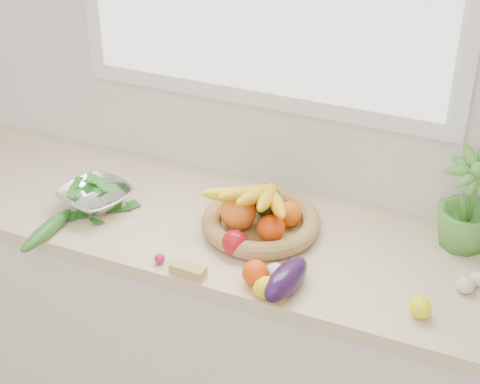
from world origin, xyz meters
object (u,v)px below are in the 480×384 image
at_px(potted_herb, 469,201).
at_px(cucumber, 47,230).
at_px(apple, 235,243).
at_px(colander_with_spinach, 95,193).
at_px(eggplant, 286,279).
at_px(fruit_basket, 260,216).

bearing_deg(potted_herb, cucumber, -158.54).
height_order(cucumber, potted_herb, potted_herb).
xyz_separation_m(apple, colander_with_spinach, (-0.52, 0.05, 0.02)).
distance_m(eggplant, colander_with_spinach, 0.74).
distance_m(apple, eggplant, 0.23).
relative_size(eggplant, potted_herb, 0.63).
height_order(eggplant, cucumber, eggplant).
relative_size(eggplant, colander_with_spinach, 0.75).
relative_size(cucumber, colander_with_spinach, 0.90).
xyz_separation_m(eggplant, fruit_basket, (-0.18, 0.25, 0.01)).
distance_m(apple, potted_herb, 0.71).
relative_size(apple, potted_herb, 0.25).
bearing_deg(colander_with_spinach, fruit_basket, 10.35).
height_order(cucumber, fruit_basket, fruit_basket).
bearing_deg(colander_with_spinach, cucumber, -105.12).
xyz_separation_m(cucumber, colander_with_spinach, (0.05, 0.20, 0.04)).
xyz_separation_m(cucumber, fruit_basket, (0.60, 0.30, 0.03)).
bearing_deg(eggplant, colander_with_spinach, 168.08).
xyz_separation_m(fruit_basket, colander_with_spinach, (-0.55, -0.10, 0.01)).
relative_size(apple, fruit_basket, 0.19).
bearing_deg(eggplant, potted_herb, 45.57).
relative_size(apple, eggplant, 0.39).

